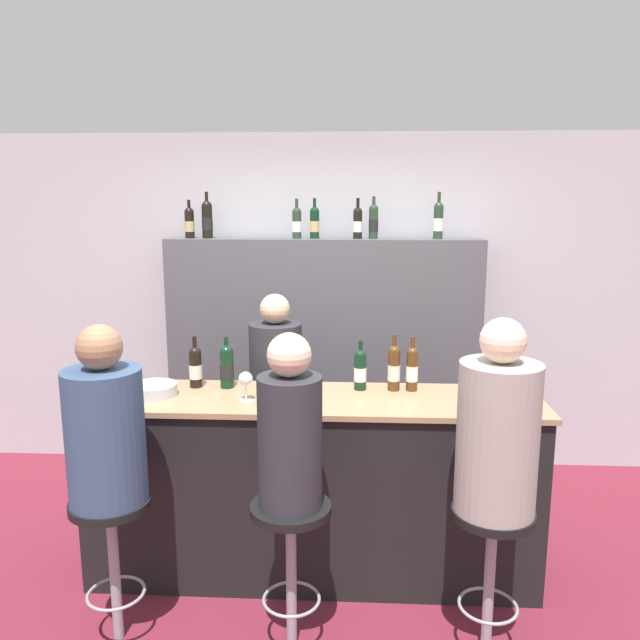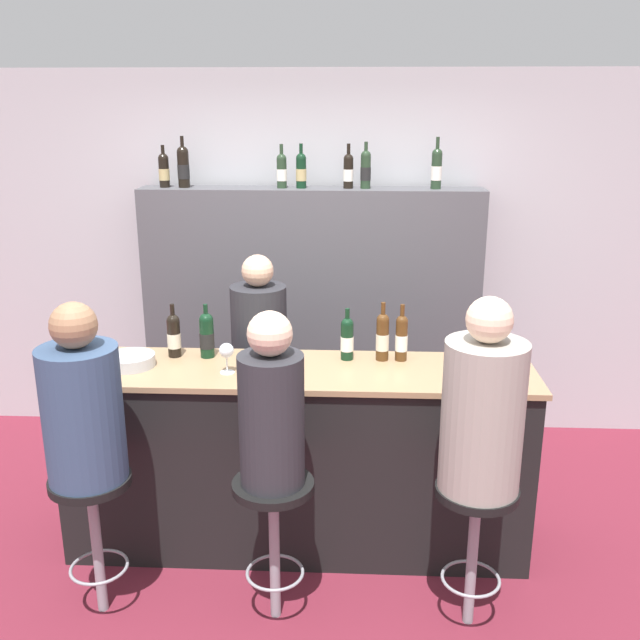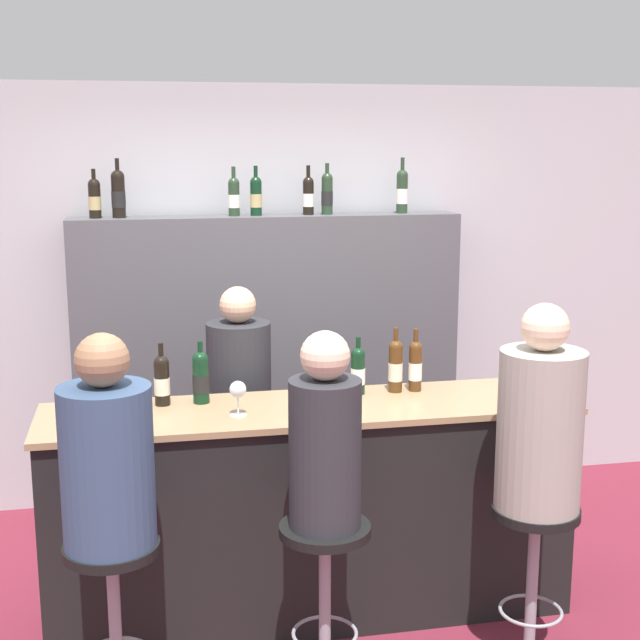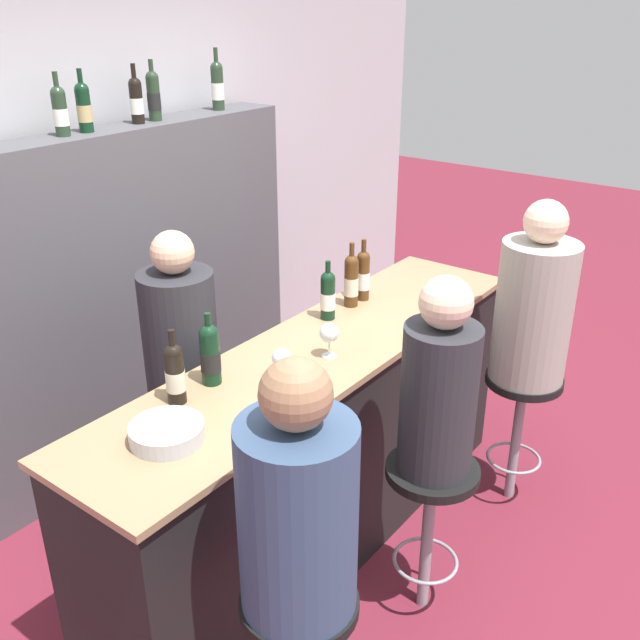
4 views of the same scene
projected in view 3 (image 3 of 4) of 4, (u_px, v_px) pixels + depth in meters
wall_back at (263, 295)px, 5.63m from camera, size 6.40×0.05×2.60m
bar_counter at (311, 511)px, 4.25m from camera, size 2.50×0.59×1.04m
back_bar_cabinet at (269, 363)px, 5.49m from camera, size 2.33×0.28×1.82m
wine_bottle_counter_0 at (162, 380)px, 4.14m from camera, size 0.07×0.07×0.30m
wine_bottle_counter_1 at (201, 377)px, 4.18m from camera, size 0.08×0.08×0.30m
wine_bottle_counter_2 at (358, 370)px, 4.33m from camera, size 0.07×0.07×0.28m
wine_bottle_counter_3 at (395, 365)px, 4.36m from camera, size 0.07×0.07×0.32m
wine_bottle_counter_4 at (415, 365)px, 4.38m from camera, size 0.07×0.07×0.31m
wine_bottle_backbar_0 at (95, 198)px, 5.09m from camera, size 0.07×0.07×0.28m
wine_bottle_backbar_1 at (118, 193)px, 5.11m from camera, size 0.08×0.08×0.34m
wine_bottle_backbar_2 at (234, 196)px, 5.24m from camera, size 0.07×0.07×0.29m
wine_bottle_backbar_3 at (256, 195)px, 5.27m from camera, size 0.07×0.07×0.29m
wine_bottle_backbar_4 at (308, 195)px, 5.33m from camera, size 0.07×0.07×0.29m
wine_bottle_backbar_5 at (327, 193)px, 5.35m from camera, size 0.07×0.07×0.31m
wine_bottle_backbar_6 at (402, 191)px, 5.44m from camera, size 0.07×0.07×0.34m
wine_glass_0 at (238, 391)px, 3.98m from camera, size 0.08×0.08×0.16m
wine_glass_1 at (305, 389)px, 4.05m from camera, size 0.08×0.08×0.15m
metal_bowl at (119, 411)px, 3.97m from camera, size 0.26×0.26×0.06m
bar_stool_left at (113, 581)px, 3.49m from camera, size 0.38×0.38×0.72m
guest_seated_left at (107, 456)px, 3.39m from camera, size 0.36×0.36×0.84m
bar_stool_middle at (325, 561)px, 3.65m from camera, size 0.38×0.38×0.72m
guest_seated_middle at (325, 441)px, 3.55m from camera, size 0.29×0.29×0.81m
bar_stool_right at (534, 541)px, 3.83m from camera, size 0.38×0.38×0.72m
guest_seated_right at (540, 422)px, 3.73m from camera, size 0.36×0.36×0.88m
bartender at (240, 439)px, 4.73m from camera, size 0.34×0.34×1.52m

